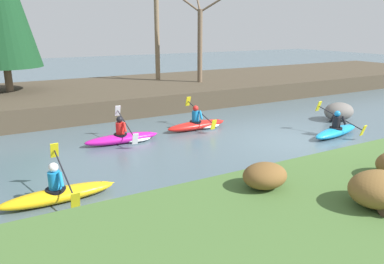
# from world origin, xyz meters

# --- Properties ---
(ground_plane) EXTENTS (90.00, 90.00, 0.00)m
(ground_plane) POSITION_xyz_m (0.00, 0.00, 0.00)
(ground_plane) COLOR #4C606B
(riverbank_far) EXTENTS (44.00, 8.34, 0.95)m
(riverbank_far) POSITION_xyz_m (0.00, 10.42, 0.48)
(riverbank_far) COLOR #473D2D
(riverbank_far) RESTS_ON ground
(bare_tree_mid_upstream) EXTENTS (4.15, 4.10, 7.58)m
(bare_tree_mid_upstream) POSITION_xyz_m (-0.27, 11.50, 4.52)
(bare_tree_mid_upstream) COLOR #7A664C
(bare_tree_mid_upstream) RESTS_ON riverbank_far
(bare_tree_mid_downstream) EXTENTS (3.01, 2.98, 5.42)m
(bare_tree_mid_downstream) POSITION_xyz_m (1.51, 9.49, 3.51)
(bare_tree_mid_downstream) COLOR brown
(bare_tree_mid_downstream) RESTS_ON riverbank_far
(shrub_clump_nearest) EXTENTS (1.03, 0.86, 0.56)m
(shrub_clump_nearest) POSITION_xyz_m (-4.57, -3.65, 0.93)
(shrub_clump_nearest) COLOR brown
(shrub_clump_nearest) RESTS_ON riverbank_near
(shrub_clump_second) EXTENTS (1.30, 1.09, 0.71)m
(shrub_clump_second) POSITION_xyz_m (-3.17, -5.43, 1.00)
(shrub_clump_second) COLOR brown
(shrub_clump_second) RESTS_ON riverbank_near
(kayaker_lead) EXTENTS (2.79, 2.06, 1.20)m
(kayaker_lead) POSITION_xyz_m (2.00, -0.12, 0.22)
(kayaker_lead) COLOR #1993D6
(kayaker_lead) RESTS_ON ground
(kayaker_middle) EXTENTS (2.78, 2.07, 1.20)m
(kayaker_middle) POSITION_xyz_m (-2.12, 3.37, 0.20)
(kayaker_middle) COLOR red
(kayaker_middle) RESTS_ON ground
(kayaker_trailing) EXTENTS (2.78, 2.06, 1.20)m
(kayaker_trailing) POSITION_xyz_m (-5.43, 3.05, 0.20)
(kayaker_trailing) COLOR #C61999
(kayaker_trailing) RESTS_ON ground
(kayaker_far_back) EXTENTS (2.78, 2.07, 1.20)m
(kayaker_far_back) POSITION_xyz_m (-8.44, -0.75, 0.22)
(kayaker_far_back) COLOR yellow
(kayaker_far_back) RESTS_ON ground
(boulder_midstream) EXTENTS (1.43, 1.12, 0.81)m
(boulder_midstream) POSITION_xyz_m (4.13, 1.57, 0.40)
(boulder_midstream) COLOR slate
(boulder_midstream) RESTS_ON ground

